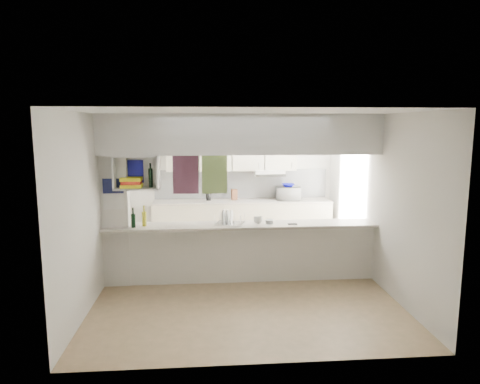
{
  "coord_description": "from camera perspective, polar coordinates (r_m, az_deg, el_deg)",
  "views": [
    {
      "loc": [
        -0.54,
        -6.44,
        2.43
      ],
      "look_at": [
        0.02,
        0.5,
        1.34
      ],
      "focal_mm": 32.0,
      "sensor_mm": 36.0,
      "label": 1
    }
  ],
  "objects": [
    {
      "name": "plastic_tubs",
      "position": [
        6.67,
        4.23,
        -4.0
      ],
      "size": [
        0.48,
        0.17,
        0.06
      ],
      "color": "silver",
      "rests_on": "breakfast_bar"
    },
    {
      "name": "cubby_shelf",
      "position": [
        6.5,
        -13.7,
        2.26
      ],
      "size": [
        0.65,
        0.35,
        0.5
      ],
      "color": "white",
      "rests_on": "bulkhead"
    },
    {
      "name": "wall_back",
      "position": [
        8.93,
        -1.13,
        1.59
      ],
      "size": [
        4.2,
        0.0,
        4.2
      ],
      "primitive_type": "plane",
      "rotation": [
        1.57,
        0.0,
        0.0
      ],
      "color": "silver",
      "rests_on": "floor"
    },
    {
      "name": "ceiling",
      "position": [
        6.47,
        0.15,
        10.36
      ],
      "size": [
        4.8,
        4.8,
        0.0
      ],
      "primitive_type": "plane",
      "color": "white",
      "rests_on": "wall_back"
    },
    {
      "name": "cup",
      "position": [
        6.6,
        2.42,
        -3.76
      ],
      "size": [
        0.18,
        0.18,
        0.11
      ],
      "primitive_type": "imported",
      "rotation": [
        0.0,
        0.0,
        -0.42
      ],
      "color": "white",
      "rests_on": "dish_rack"
    },
    {
      "name": "dish_rack",
      "position": [
        6.63,
        -1.36,
        -3.51
      ],
      "size": [
        0.5,
        0.43,
        0.23
      ],
      "rotation": [
        0.0,
        0.0,
        -0.3
      ],
      "color": "silver",
      "rests_on": "breakfast_bar"
    },
    {
      "name": "wall_right",
      "position": [
        7.05,
        17.41,
        -0.77
      ],
      "size": [
        0.0,
        4.8,
        4.8
      ],
      "primitive_type": "plane",
      "rotation": [
        1.57,
        0.0,
        -1.57
      ],
      "color": "silver",
      "rests_on": "floor"
    },
    {
      "name": "wine_bottles",
      "position": [
        6.61,
        -13.32,
        -3.55
      ],
      "size": [
        0.22,
        0.15,
        0.32
      ],
      "color": "black",
      "rests_on": "breakfast_bar"
    },
    {
      "name": "wall_left",
      "position": [
        6.73,
        -17.98,
        -1.25
      ],
      "size": [
        0.0,
        4.8,
        4.8
      ],
      "primitive_type": "plane",
      "rotation": [
        1.57,
        0.0,
        1.57
      ],
      "color": "silver",
      "rests_on": "floor"
    },
    {
      "name": "bowl",
      "position": [
        8.77,
        6.43,
        0.89
      ],
      "size": [
        0.26,
        0.26,
        0.06
      ],
      "primitive_type": "imported",
      "color": "#0C0D87",
      "rests_on": "microwave"
    },
    {
      "name": "servery_partition",
      "position": [
        6.5,
        -1.37,
        2.05
      ],
      "size": [
        4.2,
        0.5,
        2.6
      ],
      "color": "silver",
      "rests_on": "floor"
    },
    {
      "name": "floor",
      "position": [
        6.91,
        0.15,
        -11.74
      ],
      "size": [
        4.8,
        4.8,
        0.0
      ],
      "primitive_type": "plane",
      "color": "#8F7753",
      "rests_on": "ground"
    },
    {
      "name": "utensil_jar",
      "position": [
        8.72,
        -4.22,
        -0.7
      ],
      "size": [
        0.1,
        0.1,
        0.13
      ],
      "primitive_type": "cylinder",
      "color": "black",
      "rests_on": "bench_top"
    },
    {
      "name": "kitchen_run",
      "position": [
        8.76,
        0.03,
        -1.7
      ],
      "size": [
        3.6,
        0.63,
        2.24
      ],
      "color": "beige",
      "rests_on": "floor"
    },
    {
      "name": "knife_block",
      "position": [
        8.76,
        -0.77,
        -0.35
      ],
      "size": [
        0.13,
        0.12,
        0.22
      ],
      "primitive_type": "cube",
      "rotation": [
        0.0,
        0.0,
        0.32
      ],
      "color": "brown",
      "rests_on": "bench_top"
    },
    {
      "name": "microwave",
      "position": [
        8.82,
        6.44,
        -0.17
      ],
      "size": [
        0.52,
        0.38,
        0.27
      ],
      "primitive_type": "imported",
      "rotation": [
        0.0,
        0.0,
        3.04
      ],
      "color": "white",
      "rests_on": "bench_top"
    }
  ]
}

